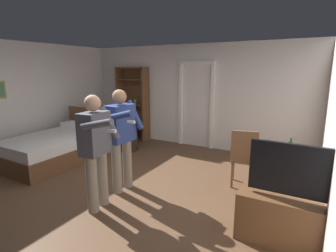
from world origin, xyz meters
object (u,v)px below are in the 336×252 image
Objects in this scene: laptop at (277,150)px; bookshelf at (133,101)px; tv_flatscreen at (293,217)px; bottle_on_table at (290,149)px; suitcase_small at (125,142)px; suitcase_dark at (124,134)px; side_table at (278,167)px; wooden_chair at (244,156)px; bed at (59,146)px; person_striped_shirt at (121,133)px; person_blue_shirt at (96,145)px.

bookshelf is at bearing 156.14° from laptop.
tv_flatscreen is (4.33, -2.90, -0.72)m from bookshelf.
bottle_on_table is at bearing -11.93° from laptop.
bottle_on_table is 3.78m from suitcase_small.
laptop reaches higher than suitcase_dark.
suitcase_dark is (-4.00, 1.23, -0.24)m from side_table.
wooden_chair reaches higher than bottle_on_table.
bed is at bearing -173.22° from laptop.
side_table is 2.49m from person_striped_shirt.
laptop reaches higher than suitcase_small.
wooden_chair is at bearing 167.62° from laptop.
person_striped_shirt is at bearing 96.17° from person_blue_shirt.
person_blue_shirt is at bearing -83.83° from person_striped_shirt.
bottle_on_table is at bearing -29.74° from side_table.
laptop is (4.32, 0.51, 0.45)m from bed.
suitcase_small is at bearing 127.95° from person_striped_shirt.
person_striped_shirt is (-2.23, -1.00, 0.48)m from side_table.
bed is 1.29× the size of person_blue_shirt.
side_table reaches higher than suitcase_small.
bed reaches higher than wooden_chair.
bookshelf is 3.81× the size of suitcase_small.
person_striped_shirt is at bearing -147.60° from wooden_chair.
bed is 3.52× the size of suitcase_dark.
bottle_on_table is at bearing 33.82° from person_blue_shirt.
bed is 4.39m from side_table.
side_table is (-0.30, 1.18, 0.13)m from tv_flatscreen.
bed reaches higher than laptop.
person_striped_shirt reaches higher than bottle_on_table.
person_blue_shirt is (-1.62, -1.69, 0.39)m from wooden_chair.
suitcase_dark is at bearing 128.52° from person_striped_shirt.
person_striped_shirt is (2.12, -0.44, 0.65)m from bed.
wooden_chair is at bearing -25.41° from bookshelf.
laptop is 3.59m from suitcase_small.
side_table is 0.28m from laptop.
laptop is 0.38× the size of wooden_chair.
tv_flatscreen is at bearing -73.61° from laptop.
bed is 1.05× the size of bookshelf.
wooden_chair is 2.37m from person_blue_shirt.
suitcase_small is at bearing -63.92° from suitcase_dark.
person_striped_shirt reaches higher than tv_flatscreen.
person_striped_shirt reaches higher than suitcase_small.
bookshelf reaches higher than side_table.
person_striped_shirt is (-2.20, -0.96, 0.20)m from laptop.
bottle_on_table is at bearing -12.26° from wooden_chair.
person_blue_shirt is at bearing -143.38° from laptop.
tv_flatscreen is 3.21× the size of laptop.
suitcase_dark is (-3.46, 1.16, -0.31)m from wooden_chair.
person_blue_shirt is 2.72× the size of suitcase_dark.
suitcase_small is (0.83, 1.21, -0.08)m from bed.
laptop is (-0.33, 1.14, 0.40)m from tv_flatscreen.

